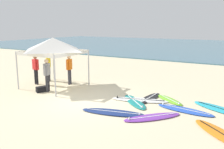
# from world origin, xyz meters

# --- Properties ---
(ground_plane) EXTENTS (80.00, 80.00, 0.00)m
(ground_plane) POSITION_xyz_m (0.00, 0.00, 0.00)
(ground_plane) COLOR beige
(sea) EXTENTS (80.00, 36.00, 0.10)m
(sea) POSITION_xyz_m (0.00, 31.88, 0.05)
(sea) COLOR teal
(sea) RESTS_ON ground
(canopy_tent) EXTENTS (2.84, 2.84, 2.75)m
(canopy_tent) POSITION_xyz_m (-3.10, 1.17, 2.39)
(canopy_tent) COLOR #B7B7BC
(canopy_tent) RESTS_ON ground
(surfboard_lime) EXTENTS (1.76, 1.52, 0.19)m
(surfboard_lime) POSITION_xyz_m (3.20, 2.04, 0.04)
(surfboard_lime) COLOR #7AD12D
(surfboard_lime) RESTS_ON ground
(surfboard_navy) EXTENTS (2.69, 1.31, 0.19)m
(surfboard_navy) POSITION_xyz_m (1.81, -0.71, 0.04)
(surfboard_navy) COLOR navy
(surfboard_navy) RESTS_ON ground
(surfboard_purple) EXTENTS (1.98, 2.18, 0.19)m
(surfboard_purple) POSITION_xyz_m (3.32, -0.39, 0.04)
(surfboard_purple) COLOR purple
(surfboard_purple) RESTS_ON ground
(surfboard_blue) EXTENTS (2.41, 0.93, 0.19)m
(surfboard_blue) POSITION_xyz_m (4.16, 1.01, 0.04)
(surfboard_blue) COLOR blue
(surfboard_blue) RESTS_ON ground
(surfboard_cyan) EXTENTS (2.61, 1.74, 0.19)m
(surfboard_cyan) POSITION_xyz_m (5.44, 1.82, 0.04)
(surfboard_cyan) COLOR #23B2CC
(surfboard_cyan) RESTS_ON ground
(surfboard_orange) EXTENTS (2.25, 2.16, 0.19)m
(surfboard_orange) POSITION_xyz_m (5.72, -0.63, 0.04)
(surfboard_orange) COLOR orange
(surfboard_orange) RESTS_ON ground
(surfboard_teal) EXTENTS (2.02, 2.00, 0.19)m
(surfboard_teal) POSITION_xyz_m (1.95, 0.96, 0.04)
(surfboard_teal) COLOR #19847F
(surfboard_teal) RESTS_ON ground
(surfboard_black) EXTENTS (0.62, 2.06, 0.19)m
(surfboard_black) POSITION_xyz_m (2.32, 1.80, 0.04)
(surfboard_black) COLOR black
(surfboard_black) RESTS_ON ground
(surfboard_white) EXTENTS (2.68, 1.45, 0.19)m
(surfboard_white) POSITION_xyz_m (2.04, 1.32, 0.04)
(surfboard_white) COLOR white
(surfboard_white) RESTS_ON ground
(person_grey) EXTENTS (0.33, 0.52, 1.71)m
(person_grey) POSITION_xyz_m (-2.77, 0.31, 0.99)
(person_grey) COLOR #2D2D33
(person_grey) RESTS_ON ground
(person_red) EXTENTS (0.54, 0.29, 1.71)m
(person_red) POSITION_xyz_m (-4.48, 1.09, 0.99)
(person_red) COLOR black
(person_red) RESTS_ON ground
(person_yellow) EXTENTS (0.47, 0.39, 1.71)m
(person_yellow) POSITION_xyz_m (-4.49, 2.12, 0.99)
(person_yellow) COLOR #2D2D33
(person_yellow) RESTS_ON ground
(person_orange) EXTENTS (0.31, 0.53, 1.71)m
(person_orange) POSITION_xyz_m (-2.82, 2.11, 0.99)
(person_orange) COLOR #383842
(person_orange) RESTS_ON ground
(gear_bag_near_tent) EXTENTS (0.56, 0.68, 0.28)m
(gear_bag_near_tent) POSITION_xyz_m (-2.96, 0.09, 0.14)
(gear_bag_near_tent) COLOR black
(gear_bag_near_tent) RESTS_ON ground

